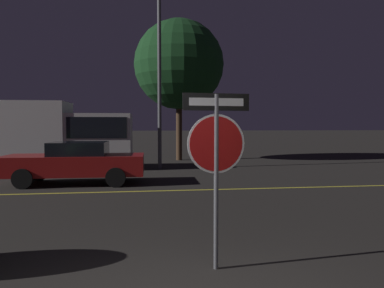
{
  "coord_description": "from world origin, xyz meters",
  "views": [
    {
      "loc": [
        -0.39,
        -3.09,
        1.86
      ],
      "look_at": [
        0.63,
        4.27,
        1.49
      ],
      "focal_mm": 35.0,
      "sensor_mm": 36.0,
      "label": 1
    }
  ],
  "objects_px": {
    "stop_sign": "(216,145)",
    "delivery_truck": "(49,133)",
    "street_lamp": "(159,55)",
    "tree_0": "(179,65)",
    "passing_car_2": "(76,162)"
  },
  "relations": [
    {
      "from": "stop_sign",
      "to": "delivery_truck",
      "type": "relative_size",
      "value": 0.32
    },
    {
      "from": "street_lamp",
      "to": "tree_0",
      "type": "bearing_deg",
      "value": 72.53
    },
    {
      "from": "passing_car_2",
      "to": "tree_0",
      "type": "relative_size",
      "value": 0.6
    },
    {
      "from": "stop_sign",
      "to": "street_lamp",
      "type": "bearing_deg",
      "value": 85.17
    },
    {
      "from": "passing_car_2",
      "to": "delivery_truck",
      "type": "distance_m",
      "value": 4.66
    },
    {
      "from": "delivery_truck",
      "to": "street_lamp",
      "type": "relative_size",
      "value": 0.88
    },
    {
      "from": "passing_car_2",
      "to": "street_lamp",
      "type": "bearing_deg",
      "value": -36.1
    },
    {
      "from": "tree_0",
      "to": "delivery_truck",
      "type": "bearing_deg",
      "value": -149.57
    },
    {
      "from": "stop_sign",
      "to": "street_lamp",
      "type": "relative_size",
      "value": 0.29
    },
    {
      "from": "tree_0",
      "to": "passing_car_2",
      "type": "bearing_deg",
      "value": -118.14
    },
    {
      "from": "stop_sign",
      "to": "passing_car_2",
      "type": "bearing_deg",
      "value": 106.1
    },
    {
      "from": "passing_car_2",
      "to": "street_lamp",
      "type": "relative_size",
      "value": 0.56
    },
    {
      "from": "street_lamp",
      "to": "tree_0",
      "type": "distance_m",
      "value": 4.15
    },
    {
      "from": "stop_sign",
      "to": "street_lamp",
      "type": "distance_m",
      "value": 11.76
    },
    {
      "from": "street_lamp",
      "to": "tree_0",
      "type": "xyz_separation_m",
      "value": [
        1.24,
        3.95,
        0.25
      ]
    }
  ]
}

